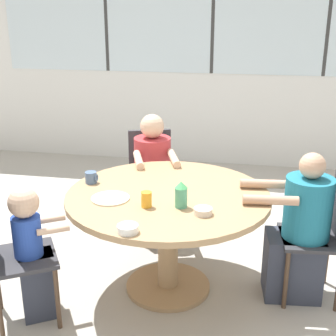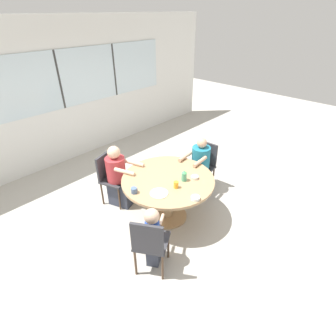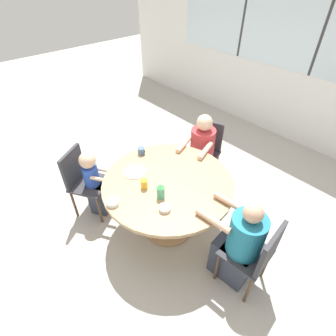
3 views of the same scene
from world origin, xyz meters
The scene contains 15 objects.
ground_plane centered at (0.00, 0.00, 0.00)m, with size 16.00×16.00×0.00m, color #B2ADA3.
wall_back_with_windows centered at (0.00, 2.91, 1.42)m, with size 8.40×0.08×2.80m.
dining_table centered at (0.00, 0.00, 0.59)m, with size 1.37×1.37×0.73m.
chair_for_woman_green_shirt centered at (-0.34, 1.00, 0.53)m, with size 0.51×0.51×0.88m.
chair_for_man_blue_shirt centered at (1.05, 0.10, 0.53)m, with size 0.44×0.44×0.88m.
chair_for_toddler centered at (-0.90, -0.55, 0.53)m, with size 0.55×0.55×0.88m.
person_woman_green_shirt centered at (-0.29, 0.84, 0.48)m, with size 0.48×0.64×1.07m.
person_man_blue_shirt centered at (0.88, 0.09, 0.46)m, with size 0.61×0.38×1.04m.
person_toddler centered at (-0.77, -0.47, 0.46)m, with size 0.37×0.32×0.90m.
coffee_mug centered at (-0.57, 0.09, 0.77)m, with size 0.09×0.08×0.08m.
sippy_cup centered at (0.12, -0.20, 0.82)m, with size 0.08×0.08×0.17m.
juice_glass centered at (-0.09, -0.24, 0.78)m, with size 0.07×0.07×0.10m.
bowl_white_shallow centered at (0.27, -0.29, 0.75)m, with size 0.11×0.11×0.04m.
bowl_cereal centered at (-0.12, -0.60, 0.76)m, with size 0.12×0.12×0.04m.
plate_tortillas centered at (-0.35, -0.16, 0.74)m, with size 0.25×0.25×0.01m.
Camera 1 is at (0.53, -2.85, 1.93)m, focal length 50.00 mm.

